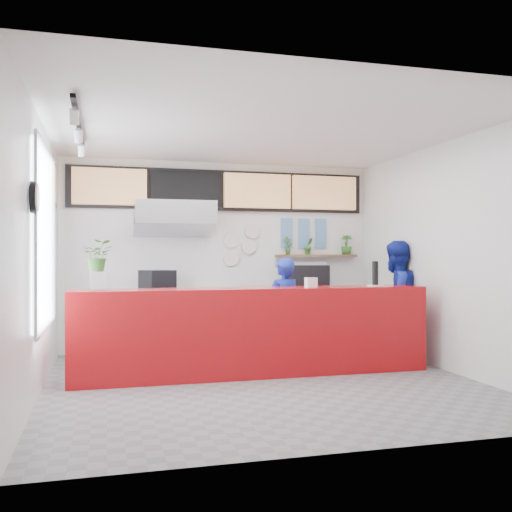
{
  "coord_description": "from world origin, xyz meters",
  "views": [
    {
      "loc": [
        -1.82,
        -6.53,
        1.52
      ],
      "look_at": [
        0.1,
        0.7,
        1.5
      ],
      "focal_mm": 40.0,
      "sensor_mm": 36.0,
      "label": 1
    }
  ],
  "objects_px": {
    "espresso_machine": "(306,279)",
    "staff_right": "(396,299)",
    "service_counter": "(254,331)",
    "panini_oven": "(157,283)",
    "pepper_mill": "(375,273)",
    "staff_center": "(283,311)"
  },
  "relations": [
    {
      "from": "espresso_machine",
      "to": "pepper_mill",
      "type": "xyz_separation_m",
      "value": [
        0.29,
        -1.87,
        0.15
      ]
    },
    {
      "from": "staff_center",
      "to": "espresso_machine",
      "type": "bearing_deg",
      "value": -139.67
    },
    {
      "from": "service_counter",
      "to": "staff_center",
      "type": "relative_size",
      "value": 3.04
    },
    {
      "from": "panini_oven",
      "to": "staff_center",
      "type": "bearing_deg",
      "value": -62.23
    },
    {
      "from": "panini_oven",
      "to": "staff_center",
      "type": "xyz_separation_m",
      "value": [
        1.61,
        -1.26,
        -0.35
      ]
    },
    {
      "from": "service_counter",
      "to": "espresso_machine",
      "type": "height_order",
      "value": "espresso_machine"
    },
    {
      "from": "service_counter",
      "to": "panini_oven",
      "type": "height_order",
      "value": "panini_oven"
    },
    {
      "from": "service_counter",
      "to": "espresso_machine",
      "type": "distance_m",
      "value": 2.32
    },
    {
      "from": "staff_right",
      "to": "staff_center",
      "type": "bearing_deg",
      "value": -17.01
    },
    {
      "from": "service_counter",
      "to": "staff_right",
      "type": "height_order",
      "value": "staff_right"
    },
    {
      "from": "service_counter",
      "to": "pepper_mill",
      "type": "height_order",
      "value": "pepper_mill"
    },
    {
      "from": "panini_oven",
      "to": "service_counter",
      "type": "bearing_deg",
      "value": -83.9
    },
    {
      "from": "espresso_machine",
      "to": "staff_center",
      "type": "distance_m",
      "value": 1.53
    },
    {
      "from": "panini_oven",
      "to": "pepper_mill",
      "type": "distance_m",
      "value": 3.28
    },
    {
      "from": "espresso_machine",
      "to": "staff_right",
      "type": "xyz_separation_m",
      "value": [
        0.98,
        -1.15,
        -0.26
      ]
    },
    {
      "from": "panini_oven",
      "to": "pepper_mill",
      "type": "xyz_separation_m",
      "value": [
        2.68,
        -1.87,
        0.18
      ]
    },
    {
      "from": "pepper_mill",
      "to": "staff_right",
      "type": "bearing_deg",
      "value": 46.1
    },
    {
      "from": "espresso_machine",
      "to": "pepper_mill",
      "type": "height_order",
      "value": "pepper_mill"
    },
    {
      "from": "staff_right",
      "to": "pepper_mill",
      "type": "relative_size",
      "value": 5.45
    },
    {
      "from": "service_counter",
      "to": "espresso_machine",
      "type": "bearing_deg",
      "value": 53.31
    },
    {
      "from": "service_counter",
      "to": "espresso_machine",
      "type": "xyz_separation_m",
      "value": [
        1.34,
        1.8,
        0.57
      ]
    },
    {
      "from": "service_counter",
      "to": "staff_center",
      "type": "bearing_deg",
      "value": 44.33
    }
  ]
}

